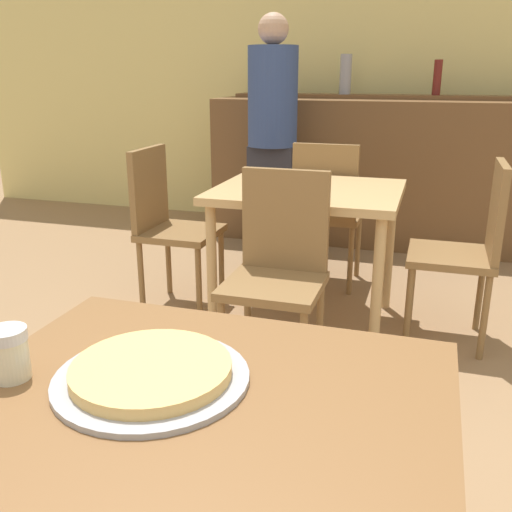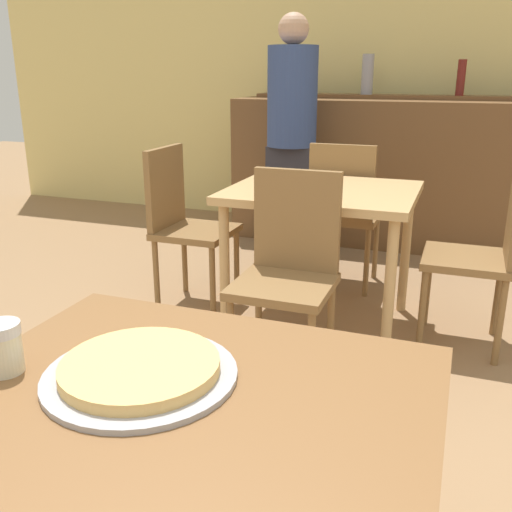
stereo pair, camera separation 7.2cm
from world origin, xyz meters
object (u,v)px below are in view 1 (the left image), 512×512
at_px(chair_far_side_right, 470,242).
at_px(person_standing, 272,131).
at_px(chair_far_side_front, 279,262).
at_px(pizza_tray, 152,373).
at_px(cheese_shaker, 9,353).
at_px(chair_far_side_left, 167,218).
at_px(chair_far_side_back, 327,206).

xyz_separation_m(chair_far_side_right, person_standing, (-1.29, 1.10, 0.38)).
bearing_deg(person_standing, chair_far_side_front, -73.29).
xyz_separation_m(chair_far_side_right, pizza_tray, (-0.67, -1.92, 0.23)).
distance_m(chair_far_side_front, person_standing, 1.77).
xyz_separation_m(chair_far_side_front, cheese_shaker, (-0.14, -1.43, 0.26)).
distance_m(chair_far_side_left, pizza_tray, 2.13).
bearing_deg(cheese_shaker, chair_far_side_back, 86.75).
distance_m(chair_far_side_front, cheese_shaker, 1.46).
relative_size(chair_far_side_front, person_standing, 0.54).
bearing_deg(chair_far_side_left, chair_far_side_right, -90.00).
bearing_deg(chair_far_side_left, chair_far_side_front, -125.17).
bearing_deg(pizza_tray, chair_far_side_back, 92.67).
bearing_deg(cheese_shaker, chair_far_side_front, 84.23).
bearing_deg(chair_far_side_left, pizza_tray, -154.74).
height_order(chair_far_side_left, chair_far_side_right, same).
height_order(chair_far_side_back, person_standing, person_standing).
distance_m(chair_far_side_back, chair_far_side_right, 0.97).
bearing_deg(cheese_shaker, chair_far_side_right, 64.83).
height_order(cheese_shaker, person_standing, person_standing).
distance_m(chair_far_side_back, pizza_tray, 2.49).
distance_m(chair_far_side_left, chair_far_side_right, 1.58).
xyz_separation_m(cheese_shaker, person_standing, (-0.35, 3.09, 0.12)).
bearing_deg(chair_far_side_back, pizza_tray, 92.67).
bearing_deg(chair_far_side_right, pizza_tray, -19.36).
distance_m(chair_far_side_right, pizza_tray, 2.05).
distance_m(chair_far_side_front, chair_far_side_right, 0.97).
relative_size(chair_far_side_back, pizza_tray, 2.41).
distance_m(chair_far_side_front, chair_far_side_back, 1.11).
height_order(pizza_tray, person_standing, person_standing).
bearing_deg(pizza_tray, person_standing, 101.47).
height_order(chair_far_side_back, cheese_shaker, chair_far_side_back).
relative_size(chair_far_side_left, pizza_tray, 2.41).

